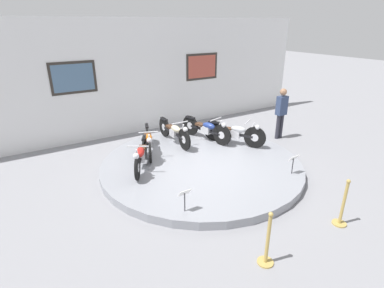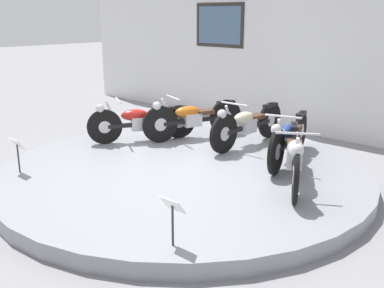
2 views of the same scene
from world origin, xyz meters
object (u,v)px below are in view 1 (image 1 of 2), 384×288
Objects in this scene: info_placard_front_left at (185,196)px; stanchion_post_left_of_entry at (267,247)px; motorcycle_cream at (174,131)px; motorcycle_blue at (206,128)px; motorcycle_silver at (235,132)px; info_placard_front_centre at (293,160)px; stanchion_post_right_of_entry at (342,210)px; motorcycle_orange at (148,141)px; motorcycle_red at (141,155)px; visitor_standing at (281,110)px.

stanchion_post_left_of_entry is at bearing -72.35° from info_placard_front_left.
motorcycle_blue is (1.01, -0.30, 0.00)m from motorcycle_cream.
motorcycle_silver is 3.42× the size of info_placard_front_centre.
motorcycle_blue is 4.85m from stanchion_post_right_of_entry.
motorcycle_cream is 3.93× the size of info_placard_front_centre.
motorcycle_orange is at bearing -163.41° from motorcycle_cream.
motorcycle_orange reaches higher than motorcycle_red.
stanchion_post_right_of_entry is at bearing -121.95° from visitor_standing.
motorcycle_cream is 3.73m from info_placard_front_left.
motorcycle_silver is at bearing 82.29° from stanchion_post_right_of_entry.
stanchion_post_left_of_entry is at bearing -90.01° from motorcycle_orange.
motorcycle_red is at bearing -125.47° from motorcycle_orange.
visitor_standing is at bearing 58.05° from stanchion_post_right_of_entry.
visitor_standing is at bearing 41.80° from stanchion_post_left_of_entry.
stanchion_post_right_of_entry is at bearing -107.65° from info_placard_front_centre.
stanchion_post_left_of_entry is (-2.03, -4.84, -0.26)m from motorcycle_blue.
visitor_standing is (5.16, 2.35, 0.43)m from info_placard_front_left.
info_placard_front_left is 1.86m from stanchion_post_left_of_entry.
motorcycle_red is at bearing 97.73° from stanchion_post_left_of_entry.
stanchion_post_right_of_entry is at bearing -34.16° from info_placard_front_left.
stanchion_post_left_of_entry is (0.55, -4.06, -0.24)m from motorcycle_red.
stanchion_post_left_of_entry reaches higher than motorcycle_cream.
motorcycle_silver is (0.56, -0.77, 0.00)m from motorcycle_blue.
info_placard_front_left is (-0.01, -2.30, -0.01)m from motorcycle_red.
motorcycle_cream is at bearing 145.56° from motorcycle_silver.
motorcycle_blue is 1.12× the size of visitor_standing.
motorcycle_blue is at bearing 16.73° from motorcycle_red.
motorcycle_orange is 3.13m from info_placard_front_left.
info_placard_front_left is at bearing 145.84° from stanchion_post_right_of_entry.
motorcycle_red is at bearing -145.48° from motorcycle_cream.
motorcycle_silver is 1.71× the size of stanchion_post_left_of_entry.
info_placard_front_centre is (0.01, -2.31, -0.03)m from motorcycle_silver.
motorcycle_orange reaches higher than info_placard_front_centre.
motorcycle_silver reaches higher than info_placard_front_left.
motorcycle_orange is 5.26m from stanchion_post_right_of_entry.
stanchion_post_left_of_entry is at bearing -112.74° from motorcycle_blue.
motorcycle_silver is at bearing -34.44° from motorcycle_cream.
motorcycle_blue is at bearing -16.67° from motorcycle_cream.
motorcycle_silver is 1.00× the size of visitor_standing.
motorcycle_blue is 4.02m from info_placard_front_left.
motorcycle_cream is 3.93× the size of info_placard_front_left.
motorcycle_red is at bearing -179.49° from visitor_standing.
info_placard_front_centre is at bearing -79.62° from motorcycle_blue.
visitor_standing reaches higher than stanchion_post_left_of_entry.
motorcycle_blue is 0.95m from motorcycle_silver.
motorcycle_cream is at bearing 163.91° from visitor_standing.
motorcycle_cream is at bearing 78.82° from stanchion_post_left_of_entry.
motorcycle_orange is 3.72× the size of info_placard_front_centre.
motorcycle_blue is at bearing 164.14° from visitor_standing.
motorcycle_red is at bearing -179.93° from motorcycle_silver.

